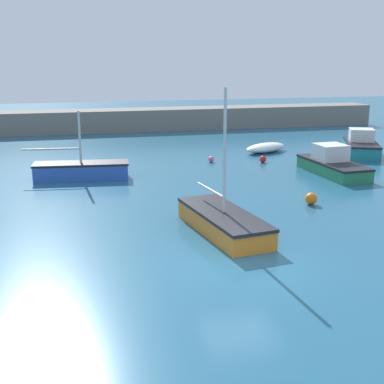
{
  "coord_description": "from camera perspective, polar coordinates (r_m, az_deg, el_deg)",
  "views": [
    {
      "loc": [
        -5.21,
        -15.26,
        6.65
      ],
      "look_at": [
        0.13,
        7.32,
        0.57
      ],
      "focal_mm": 50.0,
      "sensor_mm": 36.0,
      "label": 1
    }
  ],
  "objects": [
    {
      "name": "mooring_buoy_orange",
      "position": [
        24.6,
        12.58,
        -0.7
      ],
      "size": [
        0.54,
        0.54,
        0.54
      ],
      "primitive_type": "sphere",
      "color": "orange",
      "rests_on": "ground_plane"
    },
    {
      "name": "ground_plane",
      "position": [
        17.48,
        5.16,
        -8.09
      ],
      "size": [
        120.0,
        120.0,
        0.2
      ],
      "primitive_type": "cube",
      "color": "#235B7A"
    },
    {
      "name": "mooring_buoy_red",
      "position": [
        33.54,
        7.57,
        3.5
      ],
      "size": [
        0.42,
        0.42,
        0.42
      ],
      "primitive_type": "sphere",
      "color": "red",
      "rests_on": "ground_plane"
    },
    {
      "name": "sailboat_tall_mast",
      "position": [
        20.33,
        3.37,
        -3.15
      ],
      "size": [
        2.55,
        5.37,
        5.45
      ],
      "rotation": [
        0.0,
        0.0,
        4.87
      ],
      "color": "orange",
      "rests_on": "ground_plane"
    },
    {
      "name": "motorboat_grey_hull",
      "position": [
        37.37,
        17.6,
        4.72
      ],
      "size": [
        3.52,
        4.89,
        1.72
      ],
      "rotation": [
        0.0,
        0.0,
        4.32
      ],
      "color": "teal",
      "rests_on": "ground_plane"
    },
    {
      "name": "mooring_buoy_pink",
      "position": [
        33.42,
        2.06,
        3.53
      ],
      "size": [
        0.36,
        0.36,
        0.36
      ],
      "primitive_type": "sphere",
      "color": "#EA668C",
      "rests_on": "ground_plane"
    },
    {
      "name": "motorboat_with_cabin",
      "position": [
        31.03,
        14.73,
        2.92
      ],
      "size": [
        2.23,
        5.21,
        1.64
      ],
      "rotation": [
        0.0,
        0.0,
        4.78
      ],
      "color": "#287A4C",
      "rests_on": "ground_plane"
    },
    {
      "name": "rowboat_white_midwater",
      "position": [
        37.06,
        7.86,
        4.71
      ],
      "size": [
        3.7,
        2.79,
        0.62
      ],
      "rotation": [
        0.0,
        0.0,
        3.6
      ],
      "color": "white",
      "rests_on": "ground_plane"
    },
    {
      "name": "sailboat_short_mast",
      "position": [
        29.5,
        -11.72,
        2.28
      ],
      "size": [
        5.66,
        1.95,
        3.69
      ],
      "rotation": [
        0.0,
        0.0,
        6.18
      ],
      "color": "#2D56B7",
      "rests_on": "ground_plane"
    },
    {
      "name": "harbor_breakwater",
      "position": [
        47.33,
        -6.95,
        7.64
      ],
      "size": [
        45.27,
        2.92,
        1.85
      ],
      "primitive_type": "cube",
      "color": "slate",
      "rests_on": "ground_plane"
    }
  ]
}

